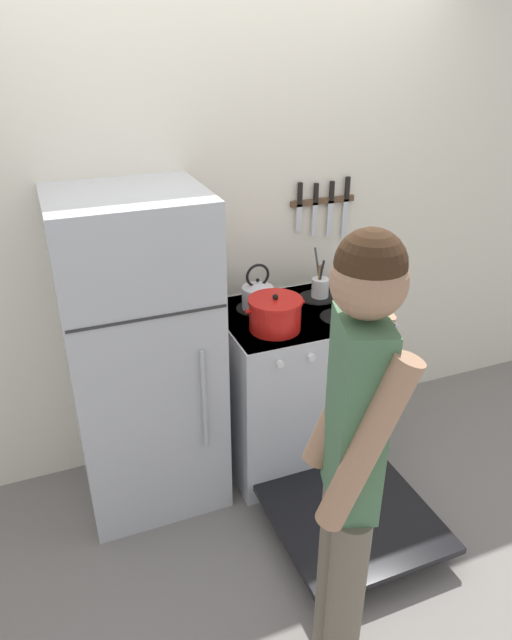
# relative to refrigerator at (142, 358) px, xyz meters

# --- Properties ---
(ground_plane) EXTENTS (14.00, 14.00, 0.00)m
(ground_plane) POSITION_rel_refrigerator_xyz_m (0.51, 0.30, -0.80)
(ground_plane) COLOR slate
(wall_back) EXTENTS (10.00, 0.06, 2.55)m
(wall_back) POSITION_rel_refrigerator_xyz_m (0.51, 0.33, 0.47)
(wall_back) COLOR silver
(wall_back) RESTS_ON ground_plane
(refrigerator) EXTENTS (0.68, 0.63, 1.61)m
(refrigerator) POSITION_rel_refrigerator_xyz_m (0.00, 0.00, 0.00)
(refrigerator) COLOR #B7BABF
(refrigerator) RESTS_ON ground_plane
(stove_range) EXTENTS (0.81, 1.37, 0.91)m
(stove_range) POSITION_rel_refrigerator_xyz_m (0.81, -0.06, -0.35)
(stove_range) COLOR silver
(stove_range) RESTS_ON ground_plane
(dutch_oven_pot) EXTENTS (0.31, 0.26, 0.19)m
(dutch_oven_pot) POSITION_rel_refrigerator_xyz_m (0.63, -0.15, 0.18)
(dutch_oven_pot) COLOR red
(dutch_oven_pot) RESTS_ON stove_range
(tea_kettle) EXTENTS (0.21, 0.16, 0.25)m
(tea_kettle) POSITION_rel_refrigerator_xyz_m (0.65, 0.11, 0.18)
(tea_kettle) COLOR silver
(tea_kettle) RESTS_ON stove_range
(utensil_jar) EXTENTS (0.09, 0.09, 0.28)m
(utensil_jar) POSITION_rel_refrigerator_xyz_m (1.01, 0.12, 0.16)
(utensil_jar) COLOR silver
(utensil_jar) RESTS_ON stove_range
(person) EXTENTS (0.36, 0.42, 1.77)m
(person) POSITION_rel_refrigerator_xyz_m (0.42, -1.23, 0.20)
(person) COLOR #6B6051
(person) RESTS_ON ground_plane
(wall_knife_strip) EXTENTS (0.38, 0.03, 0.35)m
(wall_knife_strip) POSITION_rel_refrigerator_xyz_m (1.10, 0.29, 0.58)
(wall_knife_strip) COLOR brown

